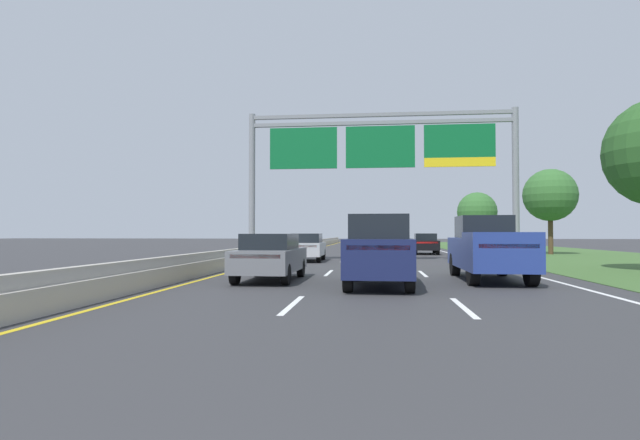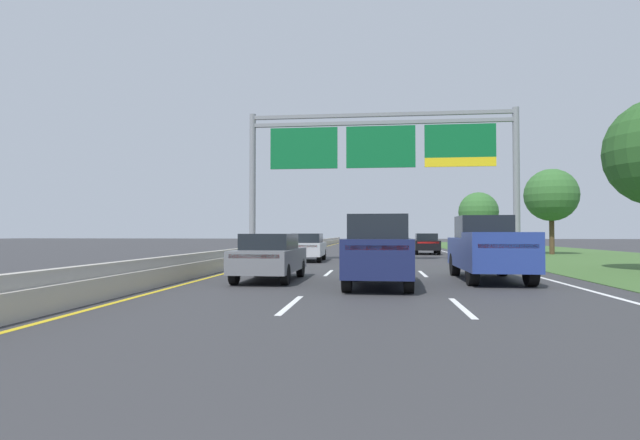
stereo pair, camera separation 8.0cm
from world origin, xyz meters
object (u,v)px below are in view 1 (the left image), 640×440
at_px(car_black_right_lane_sedan, 425,243).
at_px(car_grey_left_lane_sedan, 271,256).
at_px(car_silver_left_lane_sedan, 307,247).
at_px(roadside_tree_mid, 550,195).
at_px(overhead_sign_gantry, 380,154).
at_px(car_navy_centre_lane_suv, 379,250).
at_px(roadside_tree_far, 477,212).
at_px(pickup_truck_blue, 488,248).

height_order(car_black_right_lane_sedan, car_grey_left_lane_sedan, same).
distance_m(car_black_right_lane_sedan, car_silver_left_lane_sedan, 13.23).
bearing_deg(roadside_tree_mid, car_black_right_lane_sedan, 179.96).
bearing_deg(roadside_tree_mid, car_silver_left_lane_sedan, -147.49).
bearing_deg(overhead_sign_gantry, car_navy_centre_lane_suv, -90.81).
distance_m(overhead_sign_gantry, roadside_tree_mid, 16.83).
height_order(car_black_right_lane_sedan, car_navy_centre_lane_suv, car_navy_centre_lane_suv).
bearing_deg(roadside_tree_far, overhead_sign_gantry, -110.90).
xyz_separation_m(pickup_truck_blue, car_navy_centre_lane_suv, (-3.69, -2.46, 0.02)).
relative_size(roadside_tree_mid, roadside_tree_far, 1.05).
distance_m(car_navy_centre_lane_suv, car_grey_left_lane_sedan, 3.95).
xyz_separation_m(pickup_truck_blue, car_silver_left_lane_sedan, (-7.64, 10.85, -0.26)).
height_order(overhead_sign_gantry, car_grey_left_lane_sedan, overhead_sign_gantry).
xyz_separation_m(car_silver_left_lane_sedan, roadside_tree_far, (15.07, 28.49, 3.12)).
bearing_deg(car_black_right_lane_sedan, car_navy_centre_lane_suv, 172.85).
distance_m(car_silver_left_lane_sedan, roadside_tree_mid, 20.35).
distance_m(car_black_right_lane_sedan, car_grey_left_lane_sedan, 23.69).
distance_m(overhead_sign_gantry, car_navy_centre_lane_suv, 14.09).
xyz_separation_m(overhead_sign_gantry, car_grey_left_lane_sedan, (-3.81, -11.64, -5.23)).
height_order(pickup_truck_blue, car_black_right_lane_sedan, pickup_truck_blue).
bearing_deg(car_grey_left_lane_sedan, car_navy_centre_lane_suv, -112.78).
relative_size(car_silver_left_lane_sedan, roadside_tree_far, 0.73).
relative_size(car_black_right_lane_sedan, roadside_tree_far, 0.73).
relative_size(pickup_truck_blue, car_navy_centre_lane_suv, 1.14).
height_order(overhead_sign_gantry, car_black_right_lane_sedan, overhead_sign_gantry).
distance_m(car_black_right_lane_sedan, roadside_tree_mid, 9.89).
height_order(overhead_sign_gantry, roadside_tree_mid, overhead_sign_gantry).
bearing_deg(car_black_right_lane_sedan, roadside_tree_far, -20.97).
height_order(pickup_truck_blue, roadside_tree_far, roadside_tree_far).
distance_m(car_grey_left_lane_sedan, roadside_tree_far, 42.97).
height_order(overhead_sign_gantry, car_navy_centre_lane_suv, overhead_sign_gantry).
relative_size(overhead_sign_gantry, car_grey_left_lane_sedan, 3.41).
distance_m(overhead_sign_gantry, car_silver_left_lane_sedan, 6.67).
distance_m(car_silver_left_lane_sedan, car_navy_centre_lane_suv, 13.89).
bearing_deg(car_navy_centre_lane_suv, roadside_tree_far, -13.48).
bearing_deg(car_navy_centre_lane_suv, overhead_sign_gantry, 0.60).
height_order(overhead_sign_gantry, pickup_truck_blue, overhead_sign_gantry).
bearing_deg(car_silver_left_lane_sedan, overhead_sign_gantry, -92.79).
relative_size(car_black_right_lane_sedan, roadside_tree_mid, 0.70).
xyz_separation_m(roadside_tree_mid, roadside_tree_far, (-1.82, 17.73, -0.49)).
height_order(car_silver_left_lane_sedan, roadside_tree_far, roadside_tree_far).
bearing_deg(car_grey_left_lane_sedan, pickup_truck_blue, -82.53).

